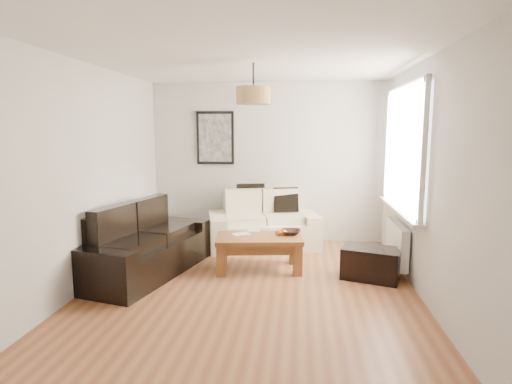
# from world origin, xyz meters

# --- Properties ---
(floor) EXTENTS (4.50, 4.50, 0.00)m
(floor) POSITION_xyz_m (0.00, 0.00, 0.00)
(floor) COLOR brown
(floor) RESTS_ON ground
(ceiling) EXTENTS (3.80, 4.50, 0.00)m
(ceiling) POSITION_xyz_m (0.00, 0.00, 2.60)
(ceiling) COLOR white
(ceiling) RESTS_ON floor
(wall_back) EXTENTS (3.80, 0.04, 2.60)m
(wall_back) POSITION_xyz_m (0.00, 2.25, 1.30)
(wall_back) COLOR silver
(wall_back) RESTS_ON floor
(wall_front) EXTENTS (3.80, 0.04, 2.60)m
(wall_front) POSITION_xyz_m (0.00, -2.25, 1.30)
(wall_front) COLOR silver
(wall_front) RESTS_ON floor
(wall_left) EXTENTS (0.04, 4.50, 2.60)m
(wall_left) POSITION_xyz_m (-1.90, 0.00, 1.30)
(wall_left) COLOR silver
(wall_left) RESTS_ON floor
(wall_right) EXTENTS (0.04, 4.50, 2.60)m
(wall_right) POSITION_xyz_m (1.90, 0.00, 1.30)
(wall_right) COLOR silver
(wall_right) RESTS_ON floor
(window_bay) EXTENTS (0.14, 1.90, 1.60)m
(window_bay) POSITION_xyz_m (1.86, 0.80, 1.60)
(window_bay) COLOR white
(window_bay) RESTS_ON wall_right
(radiator) EXTENTS (0.10, 0.90, 0.52)m
(radiator) POSITION_xyz_m (1.82, 0.80, 0.38)
(radiator) COLOR white
(radiator) RESTS_ON wall_right
(poster) EXTENTS (0.62, 0.04, 0.87)m
(poster) POSITION_xyz_m (-0.85, 2.22, 1.70)
(poster) COLOR black
(poster) RESTS_ON wall_back
(pendant_shade) EXTENTS (0.40, 0.40, 0.20)m
(pendant_shade) POSITION_xyz_m (0.00, 0.30, 2.23)
(pendant_shade) COLOR tan
(pendant_shade) RESTS_ON ceiling
(loveseat_cream) EXTENTS (1.85, 1.31, 0.83)m
(loveseat_cream) POSITION_xyz_m (-0.01, 1.78, 0.42)
(loveseat_cream) COLOR beige
(loveseat_cream) RESTS_ON floor
(sofa_leather) EXTENTS (1.38, 2.10, 0.83)m
(sofa_leather) POSITION_xyz_m (-1.43, 0.38, 0.42)
(sofa_leather) COLOR black
(sofa_leather) RESTS_ON floor
(coffee_table) EXTENTS (1.18, 0.75, 0.45)m
(coffee_table) POSITION_xyz_m (0.03, 0.66, 0.23)
(coffee_table) COLOR brown
(coffee_table) RESTS_ON floor
(ottoman) EXTENTS (0.79, 0.63, 0.39)m
(ottoman) POSITION_xyz_m (1.45, 0.49, 0.19)
(ottoman) COLOR black
(ottoman) RESTS_ON floor
(cushion_left) EXTENTS (0.46, 0.24, 0.44)m
(cushion_left) POSITION_xyz_m (-0.23, 1.98, 0.75)
(cushion_left) COLOR black
(cushion_left) RESTS_ON loveseat_cream
(cushion_right) EXTENTS (0.41, 0.21, 0.39)m
(cushion_right) POSITION_xyz_m (0.33, 1.98, 0.72)
(cushion_right) COLOR black
(cushion_right) RESTS_ON loveseat_cream
(fruit_bowl) EXTENTS (0.28, 0.28, 0.06)m
(fruit_bowl) POSITION_xyz_m (0.45, 0.80, 0.49)
(fruit_bowl) COLOR black
(fruit_bowl) RESTS_ON coffee_table
(orange_a) EXTENTS (0.08, 0.08, 0.07)m
(orange_a) POSITION_xyz_m (0.30, 0.73, 0.49)
(orange_a) COLOR #DE5312
(orange_a) RESTS_ON fruit_bowl
(orange_b) EXTENTS (0.08, 0.08, 0.07)m
(orange_b) POSITION_xyz_m (0.36, 0.74, 0.49)
(orange_b) COLOR orange
(orange_b) RESTS_ON fruit_bowl
(orange_c) EXTENTS (0.09, 0.09, 0.08)m
(orange_c) POSITION_xyz_m (0.28, 0.74, 0.49)
(orange_c) COLOR #E45C13
(orange_c) RESTS_ON fruit_bowl
(papers) EXTENTS (0.27, 0.24, 0.01)m
(papers) POSITION_xyz_m (-0.22, 0.75, 0.46)
(papers) COLOR silver
(papers) RESTS_ON coffee_table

